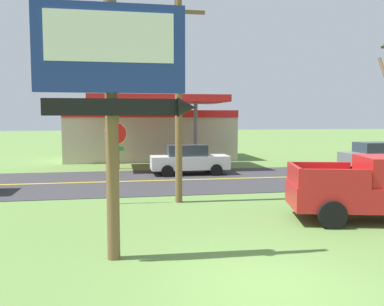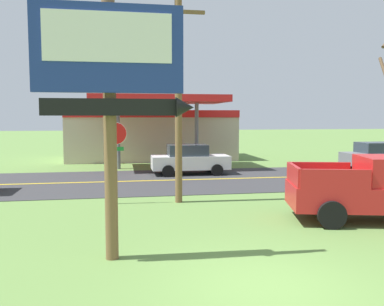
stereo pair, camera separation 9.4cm
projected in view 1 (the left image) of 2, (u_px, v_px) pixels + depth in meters
name	position (u px, v px, depth m)	size (l,w,h in m)	color
ground_plane	(268.00, 287.00, 7.63)	(180.00, 180.00, 0.00)	#5B7F3D
road_asphalt	(174.00, 180.00, 20.38)	(140.00, 8.00, 0.02)	#333335
road_centre_line	(174.00, 180.00, 20.38)	(126.00, 0.20, 0.01)	gold
motel_sign	(114.00, 77.00, 8.69)	(3.38, 0.54, 5.79)	brown
stop_sign	(116.00, 148.00, 14.72)	(0.80, 0.08, 2.95)	slate
utility_pole	(178.00, 82.00, 14.82)	(2.13, 0.26, 8.17)	brown
gas_station	(150.00, 133.00, 30.67)	(12.00, 11.50, 4.40)	beige
pickup_red_parked_on_lawn	(380.00, 189.00, 12.42)	(5.51, 3.11, 1.96)	red
car_white_near_lane	(189.00, 159.00, 22.46)	(4.20, 2.00, 1.64)	silver
car_grey_mid_lane	(377.00, 156.00, 24.44)	(4.20, 2.00, 1.64)	slate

